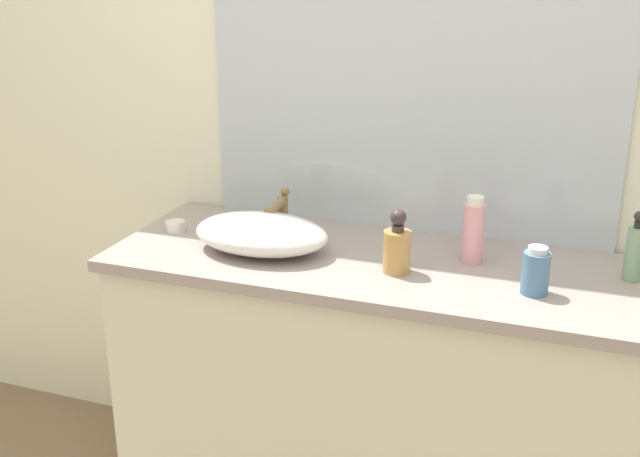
{
  "coord_description": "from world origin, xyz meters",
  "views": [
    {
      "loc": [
        0.57,
        -1.56,
        1.72
      ],
      "look_at": [
        -0.12,
        0.39,
        0.98
      ],
      "focal_mm": 43.78,
      "sensor_mm": 36.0,
      "label": 1
    }
  ],
  "objects_px": {
    "sink_basin": "(261,234)",
    "lotion_bottle": "(473,231)",
    "soap_dispenser": "(634,251)",
    "spray_can": "(397,247)",
    "candle_jar": "(176,226)",
    "perfume_bottle": "(536,272)"
  },
  "relations": [
    {
      "from": "lotion_bottle",
      "to": "soap_dispenser",
      "type": "bearing_deg",
      "value": 1.49
    },
    {
      "from": "sink_basin",
      "to": "spray_can",
      "type": "relative_size",
      "value": 2.24
    },
    {
      "from": "perfume_bottle",
      "to": "spray_can",
      "type": "bearing_deg",
      "value": 177.02
    },
    {
      "from": "spray_can",
      "to": "candle_jar",
      "type": "relative_size",
      "value": 2.93
    },
    {
      "from": "soap_dispenser",
      "to": "perfume_bottle",
      "type": "height_order",
      "value": "soap_dispenser"
    },
    {
      "from": "sink_basin",
      "to": "perfume_bottle",
      "type": "bearing_deg",
      "value": -3.15
    },
    {
      "from": "sink_basin",
      "to": "lotion_bottle",
      "type": "bearing_deg",
      "value": 11.51
    },
    {
      "from": "candle_jar",
      "to": "soap_dispenser",
      "type": "bearing_deg",
      "value": 3.01
    },
    {
      "from": "soap_dispenser",
      "to": "spray_can",
      "type": "relative_size",
      "value": 1.07
    },
    {
      "from": "perfume_bottle",
      "to": "spray_can",
      "type": "relative_size",
      "value": 0.71
    },
    {
      "from": "spray_can",
      "to": "lotion_bottle",
      "type": "bearing_deg",
      "value": 38.56
    },
    {
      "from": "spray_can",
      "to": "sink_basin",
      "type": "bearing_deg",
      "value": 176.7
    },
    {
      "from": "soap_dispenser",
      "to": "lotion_bottle",
      "type": "relative_size",
      "value": 1.0
    },
    {
      "from": "soap_dispenser",
      "to": "perfume_bottle",
      "type": "distance_m",
      "value": 0.29
    },
    {
      "from": "spray_can",
      "to": "soap_dispenser",
      "type": "bearing_deg",
      "value": 14.46
    },
    {
      "from": "candle_jar",
      "to": "lotion_bottle",
      "type": "bearing_deg",
      "value": 3.71
    },
    {
      "from": "lotion_bottle",
      "to": "spray_can",
      "type": "xyz_separation_m",
      "value": [
        -0.18,
        -0.14,
        -0.02
      ]
    },
    {
      "from": "sink_basin",
      "to": "soap_dispenser",
      "type": "bearing_deg",
      "value": 7.4
    },
    {
      "from": "perfume_bottle",
      "to": "candle_jar",
      "type": "xyz_separation_m",
      "value": [
        -1.09,
        0.1,
        -0.04
      ]
    },
    {
      "from": "spray_can",
      "to": "candle_jar",
      "type": "height_order",
      "value": "spray_can"
    },
    {
      "from": "sink_basin",
      "to": "soap_dispenser",
      "type": "xyz_separation_m",
      "value": [
        1.0,
        0.13,
        0.03
      ]
    },
    {
      "from": "spray_can",
      "to": "perfume_bottle",
      "type": "bearing_deg",
      "value": -2.98
    }
  ]
}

